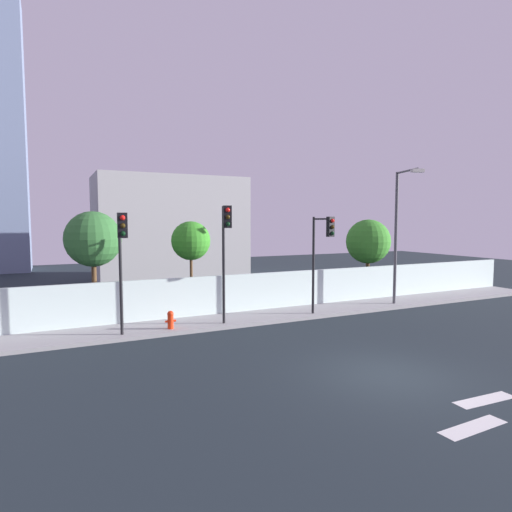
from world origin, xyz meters
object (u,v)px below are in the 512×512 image
at_px(traffic_light_right, 122,247).
at_px(fire_hydrant, 171,319).
at_px(traffic_light_center, 225,240).
at_px(roadside_tree_leftmost, 93,239).
at_px(traffic_light_left, 323,244).
at_px(roadside_tree_midleft, 191,241).
at_px(roadside_tree_midright, 368,242).
at_px(street_lamp_curbside, 399,226).

relative_size(traffic_light_right, fire_hydrant, 6.34).
relative_size(traffic_light_center, roadside_tree_leftmost, 1.01).
relative_size(traffic_light_center, traffic_light_right, 1.07).
xyz_separation_m(traffic_light_right, fire_hydrant, (1.94, 0.64, -3.00)).
height_order(traffic_light_left, traffic_light_right, traffic_light_right).
distance_m(roadside_tree_midleft, roadside_tree_midright, 11.01).
relative_size(traffic_light_right, roadside_tree_leftmost, 0.94).
relative_size(traffic_light_left, roadside_tree_midleft, 1.01).
distance_m(street_lamp_curbside, roadside_tree_midright, 3.63).
height_order(traffic_light_left, roadside_tree_leftmost, roadside_tree_leftmost).
xyz_separation_m(traffic_light_left, roadside_tree_leftmost, (-9.51, 3.87, 0.22)).
distance_m(traffic_light_left, roadside_tree_midleft, 6.35).
bearing_deg(traffic_light_right, roadside_tree_midright, 14.65).
relative_size(traffic_light_center, roadside_tree_midright, 1.08).
height_order(traffic_light_right, roadside_tree_leftmost, roadside_tree_leftmost).
bearing_deg(street_lamp_curbside, fire_hydrant, 179.36).
relative_size(traffic_light_right, roadside_tree_midleft, 1.03).
bearing_deg(traffic_light_right, traffic_light_left, 0.10).
height_order(street_lamp_curbside, roadside_tree_leftmost, street_lamp_curbside).
distance_m(traffic_light_center, fire_hydrant, 3.93).
distance_m(fire_hydrant, roadside_tree_midleft, 4.81).
height_order(traffic_light_right, roadside_tree_midright, traffic_light_right).
xyz_separation_m(traffic_light_right, street_lamp_curbside, (13.96, 0.50, 0.71)).
bearing_deg(roadside_tree_leftmost, traffic_light_left, -22.12).
bearing_deg(street_lamp_curbside, roadside_tree_midleft, 161.52).
xyz_separation_m(street_lamp_curbside, roadside_tree_midleft, (-10.11, 3.38, -0.71)).
distance_m(traffic_light_center, roadside_tree_midleft, 3.74).
height_order(roadside_tree_leftmost, roadside_tree_midleft, roadside_tree_leftmost).
bearing_deg(roadside_tree_leftmost, street_lamp_curbside, -13.05).
bearing_deg(roadside_tree_leftmost, roadside_tree_midright, 0.00).
bearing_deg(fire_hydrant, street_lamp_curbside, -0.64).
xyz_separation_m(street_lamp_curbside, roadside_tree_midright, (0.89, 3.38, -0.97)).
height_order(street_lamp_curbside, fire_hydrant, street_lamp_curbside).
relative_size(traffic_light_left, roadside_tree_leftmost, 0.92).
bearing_deg(roadside_tree_leftmost, roadside_tree_midleft, 0.00).
bearing_deg(traffic_light_right, roadside_tree_leftmost, 99.16).
xyz_separation_m(traffic_light_left, roadside_tree_midright, (5.96, 3.87, -0.19)).
xyz_separation_m(traffic_light_left, traffic_light_center, (-4.72, 0.14, 0.27)).
bearing_deg(fire_hydrant, roadside_tree_midright, 14.11).
height_order(roadside_tree_midleft, roadside_tree_midright, roadside_tree_midright).
xyz_separation_m(fire_hydrant, roadside_tree_leftmost, (-2.57, 3.24, 3.16)).
xyz_separation_m(traffic_light_left, fire_hydrant, (-6.94, 0.62, -2.93)).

